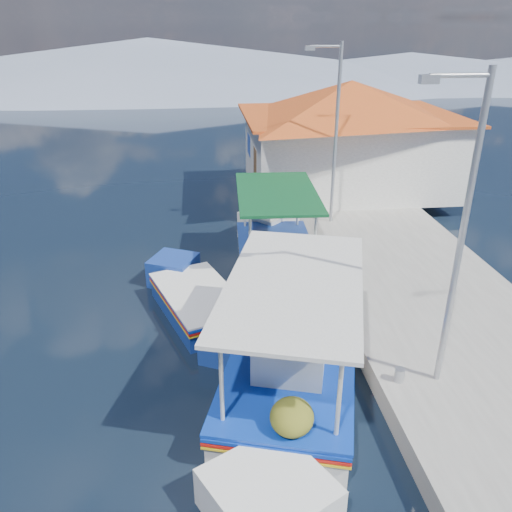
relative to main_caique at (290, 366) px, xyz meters
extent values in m
plane|color=black|center=(-1.69, -2.67, -0.55)|extent=(160.00, 160.00, 0.00)
cube|color=#98958E|center=(4.21, 3.33, -0.30)|extent=(5.00, 44.00, 0.50)
cylinder|color=#A5A8AD|center=(2.11, -0.67, 0.10)|extent=(0.20, 0.20, 0.30)
cylinder|color=#A5A8AD|center=(2.11, 5.33, 0.10)|extent=(0.20, 0.20, 0.30)
cylinder|color=#A5A8AD|center=(2.11, 11.33, 0.10)|extent=(0.20, 0.20, 0.30)
cube|color=silver|center=(0.02, -0.08, -0.31)|extent=(3.70, 5.30, 1.05)
cube|color=silver|center=(-0.88, 2.97, -0.18)|extent=(2.38, 2.38, 1.16)
cube|color=silver|center=(0.90, -3.04, -0.31)|extent=(2.31, 2.31, 1.00)
cube|color=#0C309C|center=(0.02, -0.08, 0.18)|extent=(3.81, 5.46, 0.07)
cube|color=red|center=(0.02, -0.08, 0.09)|extent=(3.81, 5.46, 0.06)
cube|color=gold|center=(0.02, -0.08, 0.01)|extent=(3.81, 5.46, 0.04)
cube|color=#0C309C|center=(0.02, -0.08, 0.26)|extent=(3.82, 5.42, 0.06)
cube|color=brown|center=(0.02, -0.08, 0.22)|extent=(3.49, 5.15, 0.06)
cube|color=silver|center=(0.12, -0.40, 0.83)|extent=(1.69, 1.76, 1.22)
cube|color=silver|center=(0.12, -0.40, 1.46)|extent=(1.84, 1.90, 0.07)
cylinder|color=beige|center=(-1.48, 1.57, 1.11)|extent=(0.08, 0.08, 1.77)
cylinder|color=beige|center=(0.38, 2.13, 1.11)|extent=(0.08, 0.08, 1.77)
cylinder|color=beige|center=(-0.34, -2.30, 1.11)|extent=(0.08, 0.08, 1.77)
cylinder|color=beige|center=(1.53, -1.74, 1.11)|extent=(0.08, 0.08, 1.77)
cube|color=silver|center=(0.02, -0.08, 1.99)|extent=(3.82, 5.34, 0.08)
ellipsoid|color=#455216|center=(-0.84, 1.28, 0.54)|extent=(0.84, 0.93, 0.63)
ellipsoid|color=#455216|center=(-0.26, 2.03, 0.49)|extent=(0.71, 0.78, 0.53)
ellipsoid|color=#455216|center=(0.80, -1.93, 0.51)|extent=(0.75, 0.83, 0.56)
sphere|color=#DF4007|center=(0.90, 0.87, 1.05)|extent=(0.44, 0.44, 0.44)
cube|color=silver|center=(0.53, 5.61, -0.31)|extent=(2.39, 4.18, 1.04)
cube|color=silver|center=(0.39, 8.35, -0.18)|extent=(2.23, 2.23, 1.15)
cube|color=silver|center=(0.66, 2.96, -0.31)|extent=(2.17, 2.17, 0.99)
cube|color=#0C309C|center=(0.53, 5.61, 0.17)|extent=(2.46, 4.31, 0.07)
cube|color=red|center=(0.53, 5.61, 0.08)|extent=(2.46, 4.31, 0.05)
cube|color=gold|center=(0.53, 5.61, 0.01)|extent=(2.46, 4.31, 0.04)
cube|color=navy|center=(0.53, 5.61, 0.25)|extent=(2.48, 4.27, 0.05)
cube|color=brown|center=(0.53, 5.61, 0.21)|extent=(2.21, 4.09, 0.05)
cylinder|color=beige|center=(-0.43, 7.28, 1.09)|extent=(0.08, 0.08, 1.75)
cylinder|color=beige|center=(1.32, 7.36, 1.09)|extent=(0.08, 0.08, 1.75)
cylinder|color=beige|center=(-0.26, 3.86, 1.09)|extent=(0.08, 0.08, 1.75)
cylinder|color=beige|center=(1.49, 3.95, 1.09)|extent=(0.08, 0.08, 1.75)
cube|color=#0E4622|center=(0.53, 5.61, 1.97)|extent=(2.50, 4.19, 0.08)
cube|color=navy|center=(-1.86, 3.18, -0.35)|extent=(2.64, 3.52, 0.88)
cube|color=navy|center=(-1.13, 5.15, -0.24)|extent=(1.59, 1.59, 0.97)
cube|color=navy|center=(-2.56, 1.27, -0.35)|extent=(1.54, 1.54, 0.83)
cube|color=#0C309C|center=(-1.86, 3.18, 0.06)|extent=(2.72, 3.63, 0.06)
cube|color=red|center=(-1.86, 3.18, -0.02)|extent=(2.72, 3.63, 0.05)
cube|color=gold|center=(-1.86, 3.18, -0.08)|extent=(2.72, 3.63, 0.04)
cube|color=silver|center=(-1.86, 3.18, 0.12)|extent=(2.73, 3.61, 0.05)
cube|color=brown|center=(-1.86, 3.18, 0.09)|extent=(2.50, 3.42, 0.05)
cube|color=white|center=(4.51, 12.33, 1.45)|extent=(8.00, 6.00, 3.00)
cube|color=#C7421B|center=(4.51, 12.33, 3.00)|extent=(8.64, 6.48, 0.10)
pyramid|color=#C7421B|center=(4.51, 12.33, 3.65)|extent=(10.49, 10.49, 1.40)
cube|color=brown|center=(0.53, 11.33, 0.95)|extent=(0.06, 1.00, 2.00)
cube|color=#0C309C|center=(0.53, 13.83, 1.55)|extent=(0.06, 1.20, 0.90)
cylinder|color=#A5A8AD|center=(2.91, -0.67, 2.95)|extent=(0.12, 0.12, 6.00)
cylinder|color=#A5A8AD|center=(2.41, -0.67, 5.80)|extent=(1.00, 0.08, 0.08)
cube|color=#A5A8AD|center=(1.91, -0.67, 5.75)|extent=(0.30, 0.14, 0.14)
cylinder|color=#A5A8AD|center=(2.91, 8.33, 2.95)|extent=(0.12, 0.12, 6.00)
cylinder|color=#A5A8AD|center=(2.41, 8.33, 5.80)|extent=(1.00, 0.08, 0.08)
cube|color=#A5A8AD|center=(1.91, 8.33, 5.75)|extent=(0.30, 0.14, 0.14)
cone|color=gray|center=(-6.69, 53.33, 1.90)|extent=(96.00, 96.00, 5.50)
cone|color=gray|center=(23.31, 53.33, 1.05)|extent=(76.80, 76.80, 3.80)
camera|label=1|loc=(-1.68, -8.73, 6.61)|focal=36.37mm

